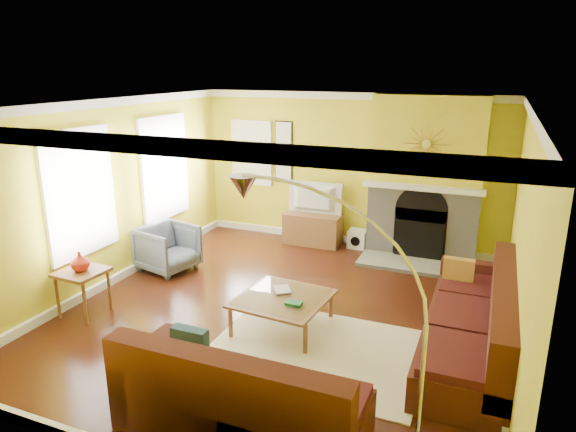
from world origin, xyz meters
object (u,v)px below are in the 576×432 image
at_px(coffee_table, 283,312).
at_px(armchair, 168,248).
at_px(sectional_sofa, 351,319).
at_px(media_console, 313,229).
at_px(side_table, 84,292).
at_px(arc_lamp, 337,339).

xyz_separation_m(coffee_table, armchair, (-2.41, 1.04, 0.16)).
distance_m(sectional_sofa, media_console, 3.77).
relative_size(coffee_table, armchair, 1.32).
bearing_deg(side_table, arc_lamp, -19.42).
xyz_separation_m(coffee_table, arc_lamp, (1.28, -2.00, 0.97)).
height_order(media_console, armchair, armchair).
bearing_deg(arc_lamp, coffee_table, 122.72).
distance_m(armchair, side_table, 1.70).
distance_m(media_console, side_table, 4.16).
bearing_deg(sectional_sofa, media_console, 115.99).
relative_size(side_table, arc_lamp, 0.26).
xyz_separation_m(media_console, side_table, (-1.83, -3.74, 0.02)).
bearing_deg(coffee_table, media_console, 102.90).
bearing_deg(media_console, side_table, -116.03).
relative_size(coffee_table, arc_lamp, 0.45).
distance_m(coffee_table, armchair, 2.63).
xyz_separation_m(armchair, arc_lamp, (3.69, -3.04, 0.81)).
bearing_deg(media_console, arc_lamp, -68.63).
relative_size(media_console, side_table, 1.68).
bearing_deg(arc_lamp, side_table, 160.58).
bearing_deg(arc_lamp, armchair, 140.52).
bearing_deg(media_console, sectional_sofa, -64.01).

